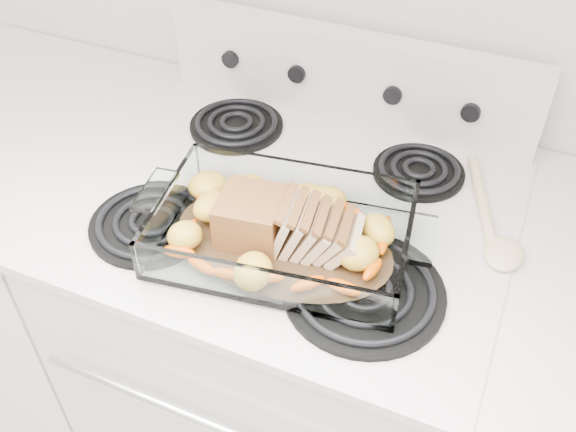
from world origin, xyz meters
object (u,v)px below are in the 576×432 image
at_px(electric_range, 291,349).
at_px(counter_left, 54,268).
at_px(baking_dish, 283,236).
at_px(pork_roast, 275,222).

relative_size(electric_range, counter_left, 1.20).
height_order(electric_range, baking_dish, electric_range).
distance_m(baking_dish, pork_roast, 0.03).
distance_m(counter_left, pork_roast, 0.87).
relative_size(electric_range, baking_dish, 2.80).
relative_size(baking_dish, pork_roast, 1.74).
xyz_separation_m(counter_left, baking_dish, (0.70, -0.12, 0.50)).
bearing_deg(pork_roast, electric_range, 110.34).
relative_size(electric_range, pork_roast, 4.89).
bearing_deg(baking_dish, pork_roast, 171.56).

